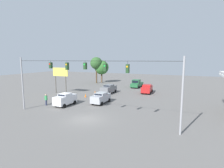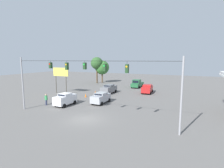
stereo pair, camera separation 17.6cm
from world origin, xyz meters
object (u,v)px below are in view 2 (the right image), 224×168
traffic_cone_second (76,99)px  traffic_cone_third (86,95)px  tree_horizon_left (102,67)px  overhead_signal_span (85,78)px  tree_horizon_right (97,63)px  pickup_truck_green_withflow_deep (137,84)px  sedan_white_parked_shoulder (65,99)px  sedan_silver_withflow_mid (101,98)px  sedan_grey_withflow_far (109,89)px  traffic_cone_fourth (95,92)px  pedestrian (46,99)px  sedan_red_oncoming_deep (147,89)px  traffic_cone_nearest (62,103)px  roadside_billboard (61,74)px

traffic_cone_second → traffic_cone_third: bearing=-90.2°
tree_horizon_left → overhead_signal_span: bearing=114.5°
tree_horizon_right → overhead_signal_span: bearing=117.2°
pickup_truck_green_withflow_deep → sedan_white_parked_shoulder: (5.26, 22.84, 0.06)m
sedan_silver_withflow_mid → sedan_white_parked_shoulder: (4.54, 3.73, 0.08)m
pickup_truck_green_withflow_deep → traffic_cone_second: pickup_truck_green_withflow_deep is taller
sedan_grey_withflow_far → traffic_cone_fourth: 3.09m
sedan_silver_withflow_mid → traffic_cone_fourth: bearing=-53.2°
sedan_grey_withflow_far → sedan_white_parked_shoulder: sedan_white_parked_shoulder is taller
traffic_cone_third → traffic_cone_fourth: same height
sedan_grey_withflow_far → traffic_cone_third: size_ratio=6.18×
pedestrian → tree_horizon_left: tree_horizon_left is taller
sedan_red_oncoming_deep → pedestrian: bearing=54.0°
sedan_grey_withflow_far → traffic_cone_nearest: sedan_grey_withflow_far is taller
sedan_grey_withflow_far → roadside_billboard: bearing=25.3°
sedan_grey_withflow_far → sedan_silver_withflow_mid: 8.82m
traffic_cone_second → traffic_cone_fourth: same height
sedan_grey_withflow_far → sedan_silver_withflow_mid: size_ratio=1.05×
traffic_cone_second → sedan_grey_withflow_far: bearing=-105.8°
roadside_billboard → overhead_signal_span: bearing=139.8°
pickup_truck_green_withflow_deep → roadside_billboard: size_ratio=0.97×
traffic_cone_third → roadside_billboard: size_ratio=0.13×
pickup_truck_green_withflow_deep → traffic_cone_nearest: bearing=75.6°
sedan_grey_withflow_far → tree_horizon_left: bearing=-57.6°
traffic_cone_fourth → sedan_red_oncoming_deep: bearing=-150.4°
sedan_white_parked_shoulder → overhead_signal_span: bearing=147.7°
sedan_red_oncoming_deep → tree_horizon_right: 21.66m
sedan_white_parked_shoulder → traffic_cone_fourth: (0.40, -10.32, -0.67)m
traffic_cone_second → pedestrian: size_ratio=0.40×
traffic_cone_nearest → tree_horizon_right: bearing=-72.7°
overhead_signal_span → traffic_cone_fourth: 16.93m
traffic_cone_second → roadside_billboard: bearing=-31.6°
sedan_white_parked_shoulder → sedan_red_oncoming_deep: bearing=-120.9°
sedan_silver_withflow_mid → traffic_cone_nearest: size_ratio=5.87×
pedestrian → sedan_grey_withflow_far: bearing=-110.2°
sedan_silver_withflow_mid → sedan_grey_withflow_far: bearing=-73.2°
sedan_white_parked_shoulder → pedestrian: (2.91, 1.18, -0.09)m
roadside_billboard → tree_horizon_right: bearing=-85.6°
pickup_truck_green_withflow_deep → roadside_billboard: bearing=50.0°
pedestrian → traffic_cone_third: bearing=-107.3°
pickup_truck_green_withflow_deep → traffic_cone_third: 17.16m
sedan_grey_withflow_far → pedestrian: 14.22m
sedan_white_parked_shoulder → traffic_cone_fourth: sedan_white_parked_shoulder is taller
pickup_truck_green_withflow_deep → overhead_signal_span: bearing=93.2°
pickup_truck_green_withflow_deep → sedan_white_parked_shoulder: 23.43m
overhead_signal_span → sedan_silver_withflow_mid: bearing=-74.5°
pickup_truck_green_withflow_deep → tree_horizon_left: bearing=-19.9°
traffic_cone_third → tree_horizon_right: size_ratio=0.09×
tree_horizon_left → tree_horizon_right: 2.26m
sedan_white_parked_shoulder → pedestrian: bearing=22.1°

